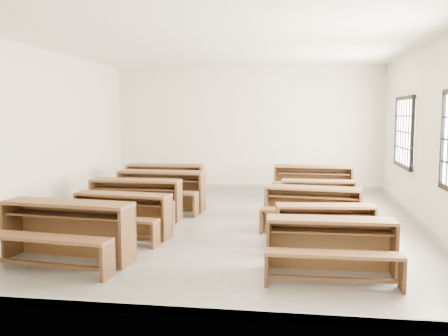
# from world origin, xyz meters

# --- Properties ---
(room) EXTENTS (8.50, 8.50, 3.20)m
(room) POSITION_xyz_m (0.09, 0.00, 2.14)
(room) COLOR gray
(room) RESTS_ON ground
(desk_set_0) EXTENTS (1.89, 1.13, 0.81)m
(desk_set_0) POSITION_xyz_m (-1.74, -2.70, 0.47)
(desk_set_0) COLOR brown
(desk_set_0) RESTS_ON ground
(desk_set_1) EXTENTS (1.65, 0.99, 0.70)m
(desk_set_1) POSITION_xyz_m (-1.46, -1.31, 0.41)
(desk_set_1) COLOR brown
(desk_set_1) RESTS_ON ground
(desk_set_2) EXTENTS (1.69, 0.88, 0.76)m
(desk_set_2) POSITION_xyz_m (-1.67, -0.03, 0.44)
(desk_set_2) COLOR brown
(desk_set_2) RESTS_ON ground
(desk_set_3) EXTENTS (1.83, 1.02, 0.80)m
(desk_set_3) POSITION_xyz_m (-1.46, 0.99, 0.47)
(desk_set_3) COLOR brown
(desk_set_3) RESTS_ON ground
(desk_set_4) EXTENTS (1.81, 0.98, 0.80)m
(desk_set_4) POSITION_xyz_m (-1.74, 2.35, 0.47)
(desk_set_4) COLOR brown
(desk_set_4) RESTS_ON ground
(desk_set_5) EXTENTS (1.57, 0.83, 0.70)m
(desk_set_5) POSITION_xyz_m (1.72, -2.77, 0.41)
(desk_set_5) COLOR brown
(desk_set_5) RESTS_ON ground
(desk_set_6) EXTENTS (1.51, 0.91, 0.65)m
(desk_set_6) POSITION_xyz_m (1.73, -1.53, 0.38)
(desk_set_6) COLOR brown
(desk_set_6) RESTS_ON ground
(desk_set_7) EXTENTS (1.70, 1.01, 0.73)m
(desk_set_7) POSITION_xyz_m (1.57, -0.33, 0.42)
(desk_set_7) COLOR brown
(desk_set_7) RESTS_ON ground
(desk_set_8) EXTENTS (1.46, 0.78, 0.65)m
(desk_set_8) POSITION_xyz_m (1.73, 1.16, 0.38)
(desk_set_8) COLOR brown
(desk_set_8) RESTS_ON ground
(desk_set_9) EXTENTS (1.81, 1.00, 0.80)m
(desk_set_9) POSITION_xyz_m (1.67, 2.62, 0.46)
(desk_set_9) COLOR brown
(desk_set_9) RESTS_ON ground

